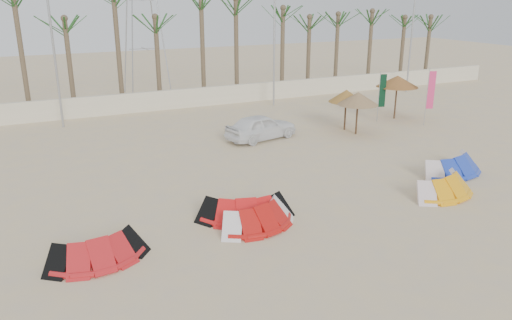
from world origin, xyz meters
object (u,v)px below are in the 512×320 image
kite_red_mid (242,205)px  parasol_mid (346,96)px  kite_blue (448,163)px  parasol_left (358,99)px  parasol_right (397,81)px  car (261,127)px  kite_red_right (256,213)px  kite_orange (440,183)px  kite_red_left (96,246)px

kite_red_mid → parasol_mid: (10.17, 8.28, 1.56)m
kite_blue → parasol_left: (0.06, 6.87, 1.60)m
parasol_mid → parasol_right: bearing=11.5°
car → parasol_mid: bearing=-105.2°
kite_red_right → parasol_mid: 13.65m
kite_orange → parasol_left: bearing=75.3°
kite_red_right → car: car is taller
kite_blue → car: 9.71m
kite_red_left → kite_blue: (15.23, 1.27, 0.00)m
parasol_mid → car: parasol_mid is taller
kite_red_left → kite_orange: same height
kite_red_left → parasol_left: 17.40m
kite_red_left → kite_red_mid: 5.20m
kite_red_right → parasol_right: size_ratio=1.17×
kite_blue → car: bearing=122.5°
kite_red_mid → parasol_left: size_ratio=1.49×
kite_blue → parasol_right: (4.46, 8.85, 1.93)m
kite_red_mid → kite_orange: (7.92, -1.40, -0.00)m
parasol_left → parasol_mid: bearing=90.4°
car → parasol_left: bearing=-116.7°
kite_blue → parasol_left: bearing=89.5°
kite_red_right → parasol_mid: bearing=42.4°
parasol_left → car: bearing=165.9°
kite_blue → kite_orange: bearing=-141.9°
parasol_left → car: 5.60m
kite_orange → kite_blue: 2.79m
kite_red_left → car: (10.01, 9.46, 0.27)m
kite_red_left → parasol_left: (15.29, 8.14, 1.61)m
kite_red_mid → kite_blue: bearing=1.8°
kite_red_left → kite_red_right: same height
kite_orange → parasol_mid: (2.25, 9.68, 1.56)m
kite_red_mid → kite_blue: 10.12m
kite_red_mid → kite_orange: bearing=-10.0°
kite_blue → parasol_mid: (0.05, 7.96, 1.56)m
kite_red_left → parasol_mid: size_ratio=1.32×
kite_red_left → parasol_right: bearing=27.2°
kite_red_mid → car: 9.83m
kite_orange → parasol_right: bearing=57.8°
kite_red_mid → kite_orange: size_ratio=1.08×
parasol_left → parasol_right: size_ratio=0.88×
kite_red_mid → parasol_left: 12.56m
kite_red_mid → kite_red_right: same height
kite_blue → parasol_left: 7.05m
kite_red_left → kite_red_right: size_ratio=0.97×
kite_red_right → car: 10.51m
kite_red_mid → car: size_ratio=0.88×
kite_blue → kite_red_right: bearing=-173.3°
kite_orange → car: (-3.02, 9.92, 0.27)m
kite_red_left → parasol_right: (19.69, 10.13, 1.94)m
kite_orange → car: bearing=106.9°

